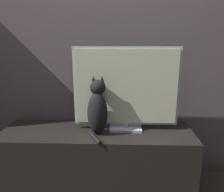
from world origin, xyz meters
name	(u,v)px	position (x,y,z in m)	size (l,w,h in m)	color
wall_back	(99,34)	(0.00, 1.22, 1.30)	(4.80, 0.05, 2.60)	#564C51
tv_stand	(97,159)	(0.00, 0.95, 0.26)	(1.59, 0.47, 0.52)	black
tv	(126,89)	(0.24, 1.00, 0.87)	(0.86, 0.16, 0.69)	#B7B7BC
cat	(98,109)	(0.01, 0.90, 0.72)	(0.18, 0.30, 0.47)	black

